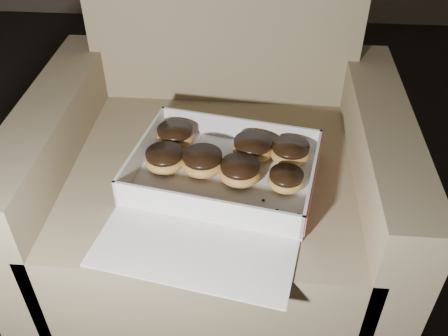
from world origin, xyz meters
The scene contains 14 objects.
armchair centered at (-0.03, 0.59, 0.27)m, with size 0.82×0.70×0.86m.
bakery_box centered at (0.00, 0.44, 0.40)m, with size 0.44×0.49×0.06m.
donut_a centered at (-0.13, 0.50, 0.42)m, with size 0.09×0.09×0.04m.
donut_b centered at (-0.05, 0.49, 0.42)m, with size 0.09×0.09×0.04m.
donut_c centered at (-0.12, 0.58, 0.42)m, with size 0.09×0.09×0.04m.
donut_d centered at (0.06, 0.55, 0.42)m, with size 0.09×0.09×0.04m.
donut_e centered at (0.13, 0.45, 0.41)m, with size 0.07×0.07×0.04m.
donut_f centered at (0.14, 0.54, 0.42)m, with size 0.09×0.09×0.04m.
donut_g centered at (0.03, 0.47, 0.42)m, with size 0.09×0.09×0.04m.
crumb_a centered at (-0.16, 0.50, 0.40)m, with size 0.01×0.01×0.00m, color black.
crumb_b centered at (-0.12, 0.41, 0.40)m, with size 0.01×0.01×0.00m, color black.
crumb_c centered at (0.11, 0.38, 0.40)m, with size 0.01×0.01×0.00m, color black.
crumb_d centered at (0.15, 0.37, 0.40)m, with size 0.01×0.01×0.00m, color black.
crumb_e centered at (0.08, 0.41, 0.40)m, with size 0.01×0.01×0.00m, color black.
Camera 1 is at (0.06, -0.32, 1.07)m, focal length 40.00 mm.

